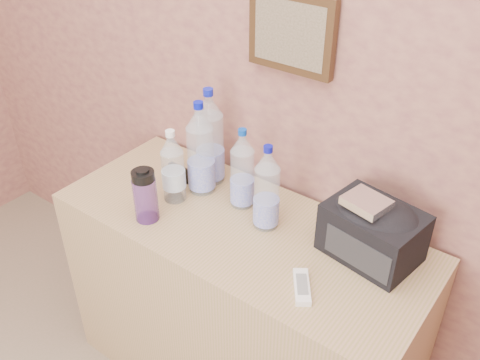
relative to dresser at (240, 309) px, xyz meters
The scene contains 12 objects.
picture_frame 1.03m from the dresser, 90.00° to the left, with size 0.30×0.03×0.25m, color #382311, non-canonical shape.
dresser is the anchor object (origin of this frame).
pet_large_a 0.62m from the dresser, 160.05° to the left, with size 0.10×0.10×0.35m.
pet_large_b 0.64m from the dresser, 148.09° to the left, with size 0.10×0.10×0.37m.
pet_large_c 0.55m from the dresser, 122.64° to the left, with size 0.08×0.08×0.30m.
pet_large_d 0.55m from the dresser, 37.53° to the left, with size 0.08×0.08×0.30m.
pet_small 0.60m from the dresser, behind, with size 0.08×0.08×0.28m.
nalgene_bottle 0.60m from the dresser, 149.79° to the right, with size 0.08×0.08×0.20m.
sunglasses 0.55m from the dresser, 163.18° to the left, with size 0.15×0.06×0.04m, color black, non-canonical shape.
ac_remote 0.54m from the dresser, 22.21° to the right, with size 0.14×0.04×0.02m, color white.
toiletry_bag 0.66m from the dresser, 17.02° to the left, with size 0.28×0.20×0.19m, color #242527, non-canonical shape.
foil_packet 0.73m from the dresser, 14.51° to the left, with size 0.12×0.10×0.03m, color silver.
Camera 1 is at (0.72, 0.58, 1.94)m, focal length 40.00 mm.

